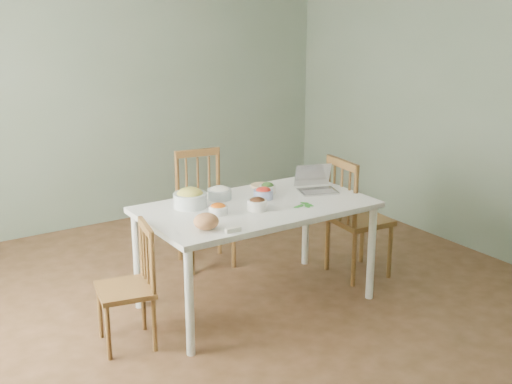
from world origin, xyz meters
TOP-DOWN VIEW (x-y plane):
  - floor at (0.00, 0.00)m, footprint 5.00×5.00m
  - wall_back at (0.00, 2.50)m, footprint 5.00×0.00m
  - wall_right at (2.50, 0.00)m, footprint 0.00×5.00m
  - dining_table at (0.15, 0.00)m, footprint 1.73×0.97m
  - chair_far at (0.21, 0.91)m, footprint 0.52×0.50m
  - chair_left at (-0.96, -0.06)m, footprint 0.43×0.45m
  - chair_right at (1.20, 0.00)m, footprint 0.48×0.50m
  - bread_boule at (-0.44, -0.27)m, footprint 0.19×0.19m
  - butter_stick at (-0.31, -0.42)m, footprint 0.12×0.04m
  - bowl_squash at (-0.30, 0.22)m, footprint 0.33×0.33m
  - bowl_carrot at (-0.21, -0.03)m, footprint 0.15×0.15m
  - bowl_onion at (-0.01, 0.28)m, footprint 0.24×0.24m
  - bowl_mushroom at (0.08, -0.11)m, footprint 0.15×0.15m
  - bowl_redpep at (0.28, 0.10)m, footprint 0.16×0.16m
  - bowl_broccoli at (0.40, 0.22)m, footprint 0.14×0.14m
  - flatbread at (0.45, 0.39)m, footprint 0.18×0.18m
  - basil_bunch at (0.42, -0.22)m, footprint 0.18×0.18m
  - laptop at (0.74, 0.01)m, footprint 0.37×0.36m

SIDE VIEW (x-z plane):
  - floor at x=0.00m, z-range 0.00..0.00m
  - dining_table at x=0.15m, z-range 0.00..0.81m
  - chair_left at x=-0.96m, z-range 0.00..0.87m
  - chair_far at x=0.21m, z-range 0.00..1.02m
  - chair_right at x=1.20m, z-range 0.00..1.04m
  - flatbread at x=0.45m, z-range 0.81..0.83m
  - basil_bunch at x=0.42m, z-range 0.81..0.83m
  - butter_stick at x=-0.31m, z-range 0.81..0.84m
  - bowl_carrot at x=-0.21m, z-range 0.81..0.89m
  - bowl_broccoli at x=0.40m, z-range 0.81..0.89m
  - bowl_redpep at x=0.28m, z-range 0.81..0.90m
  - bowl_mushroom at x=0.08m, z-range 0.81..0.91m
  - bowl_onion at x=-0.01m, z-range 0.81..0.91m
  - bread_boule at x=-0.44m, z-range 0.81..0.93m
  - bowl_squash at x=-0.30m, z-range 0.81..0.96m
  - laptop at x=0.74m, z-range 0.81..1.01m
  - wall_back at x=0.00m, z-range 0.00..2.70m
  - wall_right at x=2.50m, z-range 0.00..2.70m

